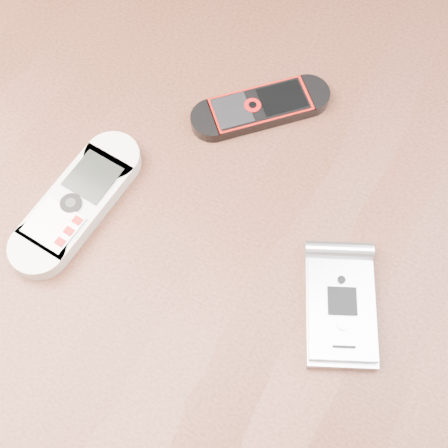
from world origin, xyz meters
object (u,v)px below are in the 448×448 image
table (220,266)px  nokia_white (77,202)px  nokia_black_red (261,107)px  motorola_razr (341,307)px

table → nokia_white: 0.18m
nokia_white → table: bearing=23.5°
nokia_white → nokia_black_red: bearing=64.0°
nokia_black_red → motorola_razr: motorola_razr is taller
motorola_razr → nokia_white: bearing=159.4°
table → nokia_white: nokia_white is taller
nokia_black_red → motorola_razr: bearing=-0.3°
table → nokia_black_red: bearing=101.1°
nokia_black_red → nokia_white: bearing=-75.4°
motorola_razr → table: bearing=144.8°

